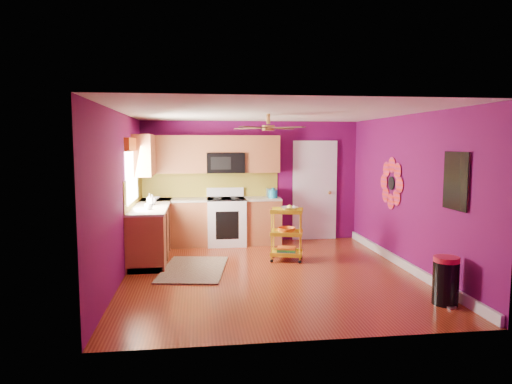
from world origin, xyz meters
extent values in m
plane|color=maroon|center=(0.00, 0.00, 0.00)|extent=(5.00, 5.00, 0.00)
cube|color=#620B4E|center=(0.00, 2.50, 1.25)|extent=(4.50, 0.04, 2.50)
cube|color=#620B4E|center=(0.00, -2.50, 1.25)|extent=(4.50, 0.04, 2.50)
cube|color=#620B4E|center=(-2.25, 0.00, 1.25)|extent=(0.04, 5.00, 2.50)
cube|color=#620B4E|center=(2.25, 0.00, 1.25)|extent=(0.04, 5.00, 2.50)
cube|color=silver|center=(0.00, 0.00, 2.50)|extent=(4.50, 5.00, 0.04)
cube|color=white|center=(2.22, 0.00, 0.07)|extent=(0.05, 4.90, 0.14)
cube|color=brown|center=(-1.95, 1.35, 0.45)|extent=(0.60, 2.30, 0.90)
cube|color=brown|center=(-0.85, 2.20, 0.45)|extent=(2.80, 0.60, 0.90)
cube|color=beige|center=(-1.95, 1.35, 0.92)|extent=(0.63, 2.30, 0.04)
cube|color=beige|center=(-0.85, 2.20, 0.92)|extent=(2.80, 0.63, 0.04)
cube|color=black|center=(-1.95, 1.35, 0.05)|extent=(0.54, 2.30, 0.10)
cube|color=black|center=(-0.85, 2.20, 0.05)|extent=(2.80, 0.54, 0.10)
cube|color=white|center=(-0.55, 2.17, 0.46)|extent=(0.76, 0.66, 0.92)
cube|color=black|center=(-0.55, 2.17, 0.93)|extent=(0.76, 0.62, 0.03)
cube|color=white|center=(-0.55, 2.45, 1.04)|extent=(0.76, 0.06, 0.18)
cube|color=black|center=(-0.55, 1.84, 0.45)|extent=(0.45, 0.02, 0.55)
cube|color=brown|center=(-1.59, 2.33, 1.83)|extent=(1.32, 0.33, 0.75)
cube|color=brown|center=(0.19, 2.33, 1.83)|extent=(0.72, 0.33, 0.75)
cube|color=brown|center=(-0.55, 2.33, 2.03)|extent=(0.76, 0.33, 0.34)
cube|color=brown|center=(-2.08, 1.85, 1.83)|extent=(0.33, 1.30, 0.75)
cube|color=black|center=(-0.55, 2.30, 1.65)|extent=(0.76, 0.38, 0.40)
cube|color=olive|center=(-0.85, 2.49, 1.20)|extent=(2.80, 0.01, 0.51)
cube|color=olive|center=(-2.24, 1.35, 1.20)|extent=(0.01, 2.30, 0.51)
cube|color=white|center=(-2.23, 1.05, 1.55)|extent=(0.03, 1.20, 1.00)
cube|color=orange|center=(-2.20, 1.05, 2.02)|extent=(0.08, 1.35, 0.22)
cube|color=white|center=(1.35, 2.48, 1.02)|extent=(0.85, 0.04, 2.05)
cube|color=white|center=(1.35, 2.46, 1.02)|extent=(0.95, 0.02, 2.15)
sphere|color=#BF8C3F|center=(1.67, 2.42, 1.00)|extent=(0.07, 0.07, 0.07)
cylinder|color=black|center=(2.23, 0.60, 1.35)|extent=(0.01, 0.24, 0.24)
cube|color=#166D95|center=(2.23, -1.40, 1.55)|extent=(0.03, 0.52, 0.72)
cube|color=black|center=(2.21, -1.40, 1.55)|extent=(0.01, 0.56, 0.76)
cylinder|color=#BF8C3F|center=(0.00, 0.20, 2.42)|extent=(0.06, 0.06, 0.16)
cylinder|color=#BF8C3F|center=(0.00, 0.20, 2.28)|extent=(0.20, 0.20, 0.08)
cube|color=#4C2D19|center=(0.27, 0.47, 2.28)|extent=(0.47, 0.47, 0.01)
cube|color=#4C2D19|center=(-0.27, 0.47, 2.28)|extent=(0.47, 0.47, 0.01)
cube|color=#4C2D19|center=(-0.27, -0.07, 2.28)|extent=(0.47, 0.47, 0.01)
cube|color=#4C2D19|center=(0.27, -0.07, 2.28)|extent=(0.47, 0.47, 0.01)
cube|color=black|center=(-1.20, 0.34, 0.01)|extent=(1.20, 1.71, 0.02)
cylinder|color=yellow|center=(0.13, 0.65, 0.46)|extent=(0.02, 0.02, 0.84)
cylinder|color=yellow|center=(0.60, 0.52, 0.46)|extent=(0.02, 0.02, 0.84)
cylinder|color=yellow|center=(0.22, 0.97, 0.46)|extent=(0.02, 0.02, 0.84)
cylinder|color=yellow|center=(0.69, 0.84, 0.46)|extent=(0.02, 0.02, 0.84)
sphere|color=black|center=(0.13, 0.65, 0.03)|extent=(0.06, 0.06, 0.06)
sphere|color=black|center=(0.60, 0.52, 0.03)|extent=(0.06, 0.06, 0.06)
sphere|color=black|center=(0.22, 0.97, 0.03)|extent=(0.06, 0.06, 0.06)
sphere|color=black|center=(0.69, 0.84, 0.03)|extent=(0.06, 0.06, 0.06)
cube|color=yellow|center=(0.41, 0.74, 0.86)|extent=(0.63, 0.53, 0.03)
cube|color=yellow|center=(0.41, 0.74, 0.48)|extent=(0.63, 0.53, 0.03)
cube|color=yellow|center=(0.41, 0.74, 0.12)|extent=(0.63, 0.53, 0.03)
imported|color=beige|center=(0.46, 0.73, 0.91)|extent=(0.37, 0.37, 0.07)
sphere|color=yellow|center=(0.46, 0.73, 0.94)|extent=(0.10, 0.10, 0.10)
imported|color=orange|center=(0.41, 0.74, 0.54)|extent=(0.38, 0.38, 0.10)
cube|color=navy|center=(0.41, 0.74, 0.15)|extent=(0.37, 0.31, 0.04)
cube|color=#267233|center=(0.41, 0.74, 0.19)|extent=(0.37, 0.31, 0.03)
cube|color=orange|center=(0.41, 0.74, 0.22)|extent=(0.37, 0.31, 0.03)
cylinder|color=black|center=(1.99, -1.66, 0.27)|extent=(0.42, 0.42, 0.55)
cylinder|color=#B91A33|center=(1.99, -1.66, 0.58)|extent=(0.32, 0.32, 0.06)
cube|color=beige|center=(1.99, -1.82, 0.01)|extent=(0.12, 0.09, 0.03)
cylinder|color=teal|center=(0.40, 2.13, 1.02)|extent=(0.18, 0.18, 0.16)
sphere|color=teal|center=(0.40, 2.13, 1.12)|extent=(0.06, 0.06, 0.06)
cube|color=beige|center=(0.40, 2.33, 1.03)|extent=(0.22, 0.15, 0.18)
imported|color=#EA3F72|center=(-1.97, 1.30, 1.04)|extent=(0.09, 0.10, 0.21)
imported|color=white|center=(-1.93, 1.37, 1.03)|extent=(0.15, 0.15, 0.19)
imported|color=white|center=(-1.97, 2.07, 0.97)|extent=(0.26, 0.26, 0.06)
imported|color=white|center=(-1.92, 0.75, 0.99)|extent=(0.13, 0.13, 0.10)
camera|label=1|loc=(-1.11, -6.93, 2.03)|focal=32.00mm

